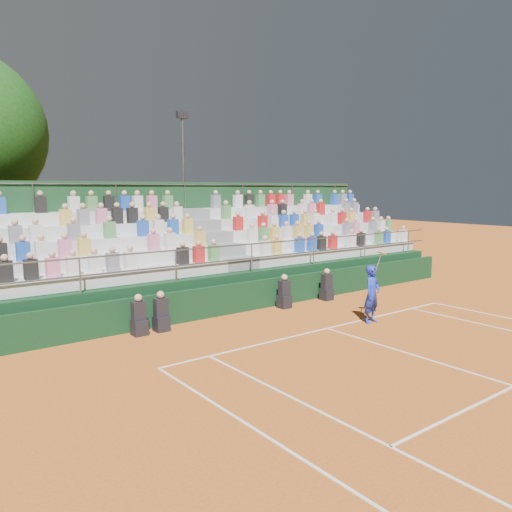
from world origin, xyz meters
TOP-DOWN VIEW (x-y plane):
  - ground at (0.00, 0.00)m, footprint 90.00×90.00m
  - courtside_wall at (0.00, 3.20)m, footprint 20.00×0.15m
  - line_officials at (-1.34, 2.75)m, footprint 7.86×0.40m
  - grandstand at (0.01, 6.44)m, footprint 20.00×5.20m
  - tennis_player at (1.59, -0.33)m, footprint 0.90×0.56m
  - floodlight_mast at (2.12, 12.38)m, footprint 0.60×0.25m

SIDE VIEW (x-z plane):
  - ground at x=0.00m, z-range 0.00..0.00m
  - line_officials at x=-1.34m, z-range -0.12..1.07m
  - courtside_wall at x=0.00m, z-range 0.00..1.00m
  - tennis_player at x=1.59m, z-range -0.21..2.01m
  - grandstand at x=0.01m, z-range -1.11..3.29m
  - floodlight_mast at x=2.12m, z-range 0.67..8.62m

